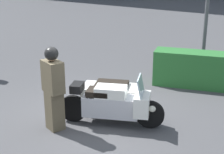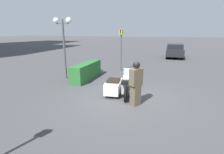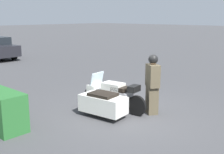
{
  "view_description": "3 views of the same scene",
  "coord_description": "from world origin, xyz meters",
  "px_view_note": "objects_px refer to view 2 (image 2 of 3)",
  "views": [
    {
      "loc": [
        2.71,
        -6.58,
        3.44
      ],
      "look_at": [
        0.44,
        0.67,
        0.86
      ],
      "focal_mm": 55.0,
      "sensor_mm": 36.0,
      "label": 1
    },
    {
      "loc": [
        -7.07,
        -1.7,
        2.96
      ],
      "look_at": [
        0.18,
        0.62,
        0.92
      ],
      "focal_mm": 28.0,
      "sensor_mm": 36.0,
      "label": 2
    },
    {
      "loc": [
        -5.04,
        6.24,
        2.91
      ],
      "look_at": [
        0.57,
        0.09,
        1.1
      ],
      "focal_mm": 45.0,
      "sensor_mm": 36.0,
      "label": 3
    }
  ],
  "objects_px": {
    "officer_rider": "(136,82)",
    "parked_car_background": "(175,50)",
    "police_motorcycle": "(120,85)",
    "twin_lamp_post": "(63,32)",
    "hedge_bush_curbside": "(86,71)",
    "traffic_light_near": "(121,44)"
  },
  "relations": [
    {
      "from": "traffic_light_near",
      "to": "police_motorcycle",
      "type": "bearing_deg",
      "value": 27.82
    },
    {
      "from": "twin_lamp_post",
      "to": "traffic_light_near",
      "type": "xyz_separation_m",
      "value": [
        3.21,
        -2.74,
        -0.86
      ]
    },
    {
      "from": "police_motorcycle",
      "to": "traffic_light_near",
      "type": "xyz_separation_m",
      "value": [
        4.91,
        1.3,
        1.56
      ]
    },
    {
      "from": "police_motorcycle",
      "to": "traffic_light_near",
      "type": "height_order",
      "value": "traffic_light_near"
    },
    {
      "from": "twin_lamp_post",
      "to": "parked_car_background",
      "type": "height_order",
      "value": "twin_lamp_post"
    },
    {
      "from": "hedge_bush_curbside",
      "to": "police_motorcycle",
      "type": "bearing_deg",
      "value": -125.27
    },
    {
      "from": "traffic_light_near",
      "to": "parked_car_background",
      "type": "height_order",
      "value": "traffic_light_near"
    },
    {
      "from": "traffic_light_near",
      "to": "parked_car_background",
      "type": "relative_size",
      "value": 0.68
    },
    {
      "from": "police_motorcycle",
      "to": "hedge_bush_curbside",
      "type": "bearing_deg",
      "value": 48.12
    },
    {
      "from": "police_motorcycle",
      "to": "parked_car_background",
      "type": "xyz_separation_m",
      "value": [
        13.36,
        -2.76,
        0.34
      ]
    },
    {
      "from": "twin_lamp_post",
      "to": "traffic_light_near",
      "type": "distance_m",
      "value": 4.31
    },
    {
      "from": "twin_lamp_post",
      "to": "traffic_light_near",
      "type": "relative_size",
      "value": 1.22
    },
    {
      "from": "police_motorcycle",
      "to": "twin_lamp_post",
      "type": "relative_size",
      "value": 0.63
    },
    {
      "from": "parked_car_background",
      "to": "hedge_bush_curbside",
      "type": "bearing_deg",
      "value": 154.94
    },
    {
      "from": "twin_lamp_post",
      "to": "parked_car_background",
      "type": "bearing_deg",
      "value": -30.26
    },
    {
      "from": "officer_rider",
      "to": "twin_lamp_post",
      "type": "relative_size",
      "value": 0.49
    },
    {
      "from": "officer_rider",
      "to": "parked_car_background",
      "type": "bearing_deg",
      "value": -61.61
    },
    {
      "from": "hedge_bush_curbside",
      "to": "parked_car_background",
      "type": "distance_m",
      "value": 12.69
    },
    {
      "from": "officer_rider",
      "to": "traffic_light_near",
      "type": "relative_size",
      "value": 0.6
    },
    {
      "from": "parked_car_background",
      "to": "twin_lamp_post",
      "type": "bearing_deg",
      "value": 150.2
    },
    {
      "from": "hedge_bush_curbside",
      "to": "parked_car_background",
      "type": "relative_size",
      "value": 0.67
    },
    {
      "from": "officer_rider",
      "to": "parked_car_background",
      "type": "xyz_separation_m",
      "value": [
        14.43,
        -1.84,
        -0.17
      ]
    }
  ]
}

